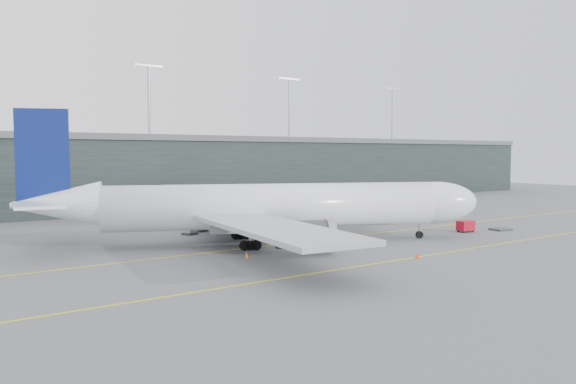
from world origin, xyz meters
TOP-DOWN VIEW (x-y plane):
  - ground at (0.00, 0.00)m, footprint 320.00×320.00m
  - taxiline_a at (0.00, -4.00)m, footprint 160.00×0.25m
  - taxiline_b at (0.00, -20.00)m, footprint 160.00×0.25m
  - taxiline_lead_main at (5.00, 20.00)m, footprint 0.25×60.00m
  - terminal at (-0.00, 58.00)m, footprint 240.00×36.00m
  - main_aircraft at (0.83, -2.70)m, footprint 57.01×52.57m
  - jet_bridge at (14.36, 21.01)m, footprint 17.75×42.82m
  - gse_cart at (29.96, -10.59)m, footprint 2.54×1.75m
  - baggage_dolly at (35.81, -12.46)m, footprint 3.02×2.52m
  - uld_a at (-4.14, 10.53)m, footprint 2.41×2.19m
  - uld_b at (-1.44, 12.59)m, footprint 2.74×2.50m
  - uld_c at (0.63, 11.01)m, footprint 1.97×1.60m
  - cone_nose at (32.74, -6.11)m, footprint 0.45×0.45m
  - cone_wing_stbd at (8.48, -20.40)m, footprint 0.42×0.42m
  - cone_wing_port at (9.82, 10.89)m, footprint 0.39×0.39m
  - cone_tail at (-6.78, -9.30)m, footprint 0.42×0.42m

SIDE VIEW (x-z plane):
  - ground at x=0.00m, z-range 0.00..0.00m
  - taxiline_a at x=0.00m, z-range 0.00..0.02m
  - taxiline_b at x=0.00m, z-range 0.00..0.02m
  - taxiline_lead_main at x=5.00m, z-range 0.00..0.02m
  - baggage_dolly at x=35.81m, z-range 0.03..0.31m
  - cone_wing_port at x=9.82m, z-range 0.00..0.61m
  - cone_wing_stbd at x=8.48m, z-range 0.00..0.66m
  - cone_tail at x=-6.78m, z-range 0.00..0.67m
  - cone_nose at x=32.74m, z-range 0.00..0.71m
  - gse_cart at x=29.96m, z-range 0.09..1.74m
  - uld_c at x=0.63m, z-range 0.04..1.79m
  - uld_a at x=-4.14m, z-range 0.05..1.83m
  - uld_b at x=-1.44m, z-range 0.05..2.08m
  - jet_bridge at x=14.36m, z-range 1.41..7.08m
  - main_aircraft at x=0.83m, z-range -3.67..13.07m
  - terminal at x=0.00m, z-range -6.88..22.12m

